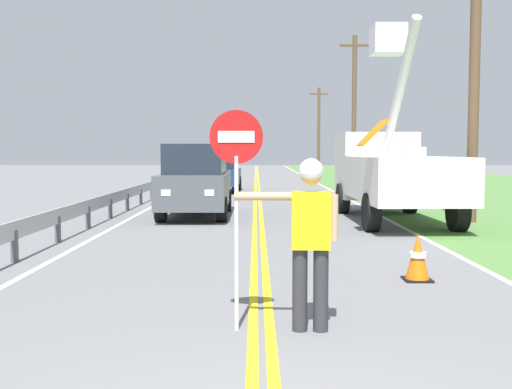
# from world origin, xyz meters

# --- Properties ---
(centerline_yellow_left) EXTENTS (0.11, 110.00, 0.01)m
(centerline_yellow_left) POSITION_xyz_m (-0.09, 20.00, 0.01)
(centerline_yellow_left) COLOR yellow
(centerline_yellow_left) RESTS_ON ground
(centerline_yellow_right) EXTENTS (0.11, 110.00, 0.01)m
(centerline_yellow_right) POSITION_xyz_m (0.09, 20.00, 0.01)
(centerline_yellow_right) COLOR yellow
(centerline_yellow_right) RESTS_ON ground
(edge_line_right) EXTENTS (0.12, 110.00, 0.01)m
(edge_line_right) POSITION_xyz_m (3.60, 20.00, 0.01)
(edge_line_right) COLOR silver
(edge_line_right) RESTS_ON ground
(edge_line_left) EXTENTS (0.12, 110.00, 0.01)m
(edge_line_left) POSITION_xyz_m (-3.60, 20.00, 0.01)
(edge_line_left) COLOR silver
(edge_line_left) RESTS_ON ground
(flagger_worker) EXTENTS (1.09, 0.26, 1.83)m
(flagger_worker) POSITION_xyz_m (0.50, 3.26, 1.05)
(flagger_worker) COLOR #2D2D33
(flagger_worker) RESTS_ON ground
(stop_sign_paddle) EXTENTS (0.56, 0.04, 2.33)m
(stop_sign_paddle) POSITION_xyz_m (-0.26, 3.30, 1.71)
(stop_sign_paddle) COLOR silver
(stop_sign_paddle) RESTS_ON ground
(utility_bucket_truck) EXTENTS (2.67, 6.84, 5.43)m
(utility_bucket_truck) POSITION_xyz_m (3.66, 13.80, 1.41)
(utility_bucket_truck) COLOR white
(utility_bucket_truck) RESTS_ON ground
(oncoming_suv_nearest) EXTENTS (1.93, 4.61, 2.10)m
(oncoming_suv_nearest) POSITION_xyz_m (-1.80, 14.61, 1.06)
(oncoming_suv_nearest) COLOR #4C5156
(oncoming_suv_nearest) RESTS_ON ground
(oncoming_sedan_second) EXTENTS (1.99, 4.14, 1.70)m
(oncoming_sedan_second) POSITION_xyz_m (-1.78, 25.45, 0.83)
(oncoming_sedan_second) COLOR navy
(oncoming_sedan_second) RESTS_ON ground
(utility_pole_near) EXTENTS (1.80, 0.28, 8.56)m
(utility_pole_near) POSITION_xyz_m (5.70, 13.15, 4.46)
(utility_pole_near) COLOR brown
(utility_pole_near) RESTS_ON ground
(utility_pole_mid) EXTENTS (1.80, 0.28, 8.88)m
(utility_pole_mid) POSITION_xyz_m (5.91, 34.16, 4.62)
(utility_pole_mid) COLOR brown
(utility_pole_mid) RESTS_ON ground
(utility_pole_far) EXTENTS (1.80, 0.28, 7.97)m
(utility_pole_far) POSITION_xyz_m (5.98, 55.72, 4.17)
(utility_pole_far) COLOR brown
(utility_pole_far) RESTS_ON ground
(traffic_cone_lead) EXTENTS (0.40, 0.40, 0.70)m
(traffic_cone_lead) POSITION_xyz_m (2.32, 5.78, 0.34)
(traffic_cone_lead) COLOR orange
(traffic_cone_lead) RESTS_ON ground
(guardrail_left_shoulder) EXTENTS (0.10, 32.00, 0.71)m
(guardrail_left_shoulder) POSITION_xyz_m (-4.20, 15.26, 0.52)
(guardrail_left_shoulder) COLOR #9EA0A3
(guardrail_left_shoulder) RESTS_ON ground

